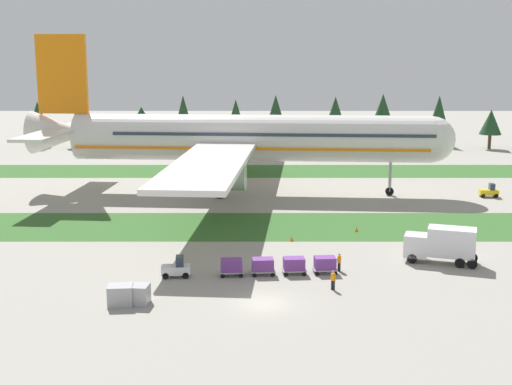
{
  "coord_description": "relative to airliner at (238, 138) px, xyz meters",
  "views": [
    {
      "loc": [
        -0.62,
        -52.49,
        19.79
      ],
      "look_at": [
        -0.52,
        26.18,
        4.0
      ],
      "focal_mm": 47.61,
      "sensor_mm": 36.0,
      "label": 1
    }
  ],
  "objects": [
    {
      "name": "grass_strip_far",
      "position": [
        3.06,
        19.65,
        -8.24
      ],
      "size": [
        320.0,
        13.79,
        0.01
      ],
      "primitive_type": "cube",
      "color": "#336028",
      "rests_on": "ground"
    },
    {
      "name": "cargo_dolly_fourth",
      "position": [
        8.86,
        -37.72,
        -7.32
      ],
      "size": [
        2.32,
        1.68,
        1.55
      ],
      "rotation": [
        0.0,
        0.0,
        1.65
      ],
      "color": "#A3A3A8",
      "rests_on": "ground"
    },
    {
      "name": "cargo_dolly_second",
      "position": [
        3.08,
        -38.2,
        -7.32
      ],
      "size": [
        2.32,
        1.68,
        1.55
      ],
      "rotation": [
        0.0,
        0.0,
        1.65
      ],
      "color": "#A3A3A8",
      "rests_on": "ground"
    },
    {
      "name": "taxiway_marker_0",
      "position": [
        14.03,
        -22.49,
        -7.99
      ],
      "size": [
        0.44,
        0.44,
        0.51
      ],
      "primitive_type": "cone",
      "color": "orange",
      "rests_on": "ground"
    },
    {
      "name": "ground_crew_loader",
      "position": [
        10.25,
        -37.15,
        -7.3
      ],
      "size": [
        0.36,
        0.48,
        1.74
      ],
      "rotation": [
        0.0,
        0.0,
        4.12
      ],
      "color": "black",
      "rests_on": "ground"
    },
    {
      "name": "distant_tree_line",
      "position": [
        6.97,
        51.84,
        -1.58
      ],
      "size": [
        147.37,
        11.32,
        11.64
      ],
      "color": "#4C3823",
      "rests_on": "ground"
    },
    {
      "name": "pushback_tractor",
      "position": [
        35.93,
        -2.84,
        -7.43
      ],
      "size": [
        2.69,
        1.5,
        1.97
      ],
      "rotation": [
        0.0,
        0.0,
        1.49
      ],
      "color": "yellow",
      "rests_on": "ground"
    },
    {
      "name": "catering_truck",
      "position": [
        20.51,
        -34.55,
        -6.29
      ],
      "size": [
        7.33,
        4.37,
        3.58
      ],
      "rotation": [
        0.0,
        0.0,
        1.25
      ],
      "color": "silver",
      "rests_on": "ground"
    },
    {
      "name": "baggage_tug",
      "position": [
        -4.82,
        -38.86,
        -7.43
      ],
      "size": [
        2.7,
        1.51,
        1.97
      ],
      "rotation": [
        0.0,
        0.0,
        1.65
      ],
      "color": "silver",
      "rests_on": "ground"
    },
    {
      "name": "uld_container_1",
      "position": [
        -7.3,
        -45.66,
        -7.45
      ],
      "size": [
        2.16,
        1.81,
        1.58
      ],
      "primitive_type": "cube",
      "rotation": [
        0.0,
        0.0,
        -0.11
      ],
      "color": "#A3A3A8",
      "rests_on": "ground"
    },
    {
      "name": "ground_crew_marshaller",
      "position": [
        9.1,
        -42.36,
        -7.3
      ],
      "size": [
        0.39,
        0.46,
        1.74
      ],
      "rotation": [
        0.0,
        0.0,
        2.25
      ],
      "color": "black",
      "rests_on": "ground"
    },
    {
      "name": "grass_strip_near",
      "position": [
        3.06,
        -19.93,
        -8.24
      ],
      "size": [
        320.0,
        13.79,
        0.01
      ],
      "primitive_type": "cube",
      "color": "#336028",
      "rests_on": "ground"
    },
    {
      "name": "uld_container_0",
      "position": [
        -8.55,
        -45.95,
        -7.42
      ],
      "size": [
        2.13,
        1.77,
        1.65
      ],
      "primitive_type": "cube",
      "rotation": [
        0.0,
        0.0,
        0.09
      ],
      "color": "#A3A3A8",
      "rests_on": "ground"
    },
    {
      "name": "ground_plane",
      "position": [
        3.06,
        -45.68,
        -8.24
      ],
      "size": [
        400.0,
        400.0,
        0.0
      ],
      "primitive_type": "plane",
      "color": "gray"
    },
    {
      "name": "taxiway_marker_1",
      "position": [
        6.34,
        -26.56,
        -7.97
      ],
      "size": [
        0.44,
        0.44,
        0.55
      ],
      "primitive_type": "cone",
      "color": "orange",
      "rests_on": "ground"
    },
    {
      "name": "airliner",
      "position": [
        0.0,
        0.0,
        0.0
      ],
      "size": [
        61.88,
        76.34,
        22.98
      ],
      "rotation": [
        0.0,
        0.0,
        -1.65
      ],
      "color": "silver",
      "rests_on": "ground"
    },
    {
      "name": "cargo_dolly_third",
      "position": [
        5.97,
        -37.96,
        -7.32
      ],
      "size": [
        2.32,
        1.68,
        1.55
      ],
      "rotation": [
        0.0,
        0.0,
        1.65
      ],
      "color": "#A3A3A8",
      "rests_on": "ground"
    },
    {
      "name": "cargo_dolly_lead",
      "position": [
        0.19,
        -38.44,
        -7.32
      ],
      "size": [
        2.32,
        1.68,
        1.55
      ],
      "rotation": [
        0.0,
        0.0,
        1.65
      ],
      "color": "#A3A3A8",
      "rests_on": "ground"
    }
  ]
}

